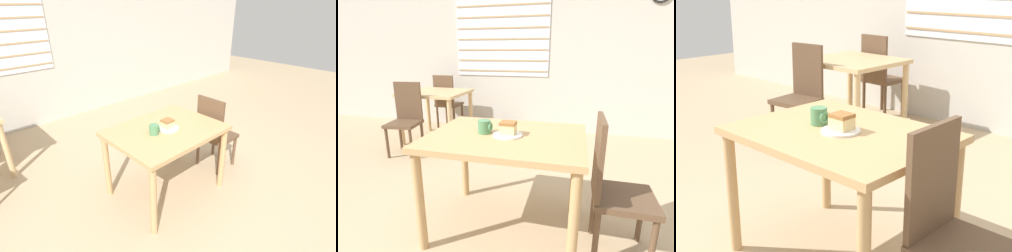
{
  "view_description": "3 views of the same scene",
  "coord_description": "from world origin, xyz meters",
  "views": [
    {
      "loc": [
        -1.57,
        -1.3,
        1.86
      ],
      "look_at": [
        0.01,
        0.36,
        0.76
      ],
      "focal_mm": 28.0,
      "sensor_mm": 36.0,
      "label": 1
    },
    {
      "loc": [
        0.42,
        -1.29,
        1.29
      ],
      "look_at": [
        -0.0,
        0.32,
        0.81
      ],
      "focal_mm": 28.0,
      "sensor_mm": 36.0,
      "label": 2
    },
    {
      "loc": [
        1.57,
        -1.26,
        1.47
      ],
      "look_at": [
        0.02,
        0.35,
        0.77
      ],
      "focal_mm": 50.0,
      "sensor_mm": 36.0,
      "label": 3
    }
  ],
  "objects": [
    {
      "name": "chair_far_opposite",
      "position": [
        -1.67,
        2.69,
        0.48
      ],
      "size": [
        0.38,
        0.38,
        0.91
      ],
      "rotation": [
        0.0,
        0.0,
        3.12
      ],
      "color": "brown",
      "rests_on": "ground_plane"
    },
    {
      "name": "plate",
      "position": [
        -0.0,
        0.35,
        0.74
      ],
      "size": [
        0.2,
        0.2,
        0.01
      ],
      "color": "white",
      "rests_on": "dining_table_near"
    },
    {
      "name": "cake_slice",
      "position": [
        0.0,
        0.36,
        0.79
      ],
      "size": [
        0.1,
        0.1,
        0.08
      ],
      "color": "#E5CC89",
      "rests_on": "plate"
    },
    {
      "name": "coffee_mug",
      "position": [
        -0.17,
        0.36,
        0.78
      ],
      "size": [
        0.1,
        0.09,
        0.09
      ],
      "color": "#4C8456",
      "rests_on": "dining_table_near"
    },
    {
      "name": "chair_far_corner",
      "position": [
        -1.65,
        1.52,
        0.48
      ],
      "size": [
        0.41,
        0.41,
        0.91
      ],
      "rotation": [
        0.0,
        0.0,
        0.12
      ],
      "color": "brown",
      "rests_on": "ground_plane"
    },
    {
      "name": "wall_back",
      "position": [
        -0.01,
        3.03,
        1.4
      ],
      "size": [
        10.0,
        0.09,
        2.8
      ],
      "color": "beige",
      "rests_on": "ground_plane"
    },
    {
      "name": "dining_table_far",
      "position": [
        -1.53,
        2.11,
        0.61
      ],
      "size": [
        0.86,
        0.81,
        0.73
      ],
      "color": "tan",
      "rests_on": "ground_plane"
    },
    {
      "name": "chair_near_window",
      "position": [
        0.69,
        0.3,
        0.48
      ],
      "size": [
        0.37,
        0.37,
        0.91
      ],
      "rotation": [
        0.0,
        0.0,
        1.57
      ],
      "color": "brown",
      "rests_on": "ground_plane"
    },
    {
      "name": "dining_table_near",
      "position": [
        -0.02,
        0.37,
        0.63
      ],
      "size": [
        1.06,
        0.82,
        0.73
      ],
      "color": "tan",
      "rests_on": "ground_plane"
    }
  ]
}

